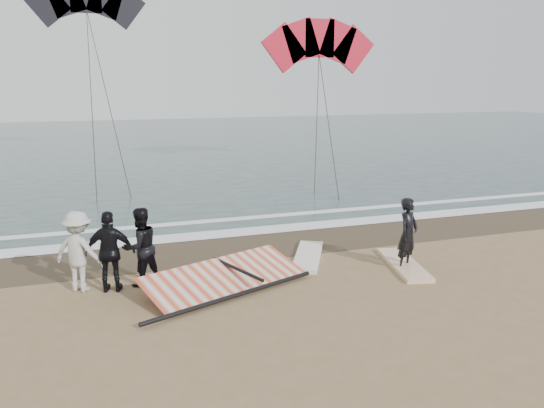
{
  "coord_description": "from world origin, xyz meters",
  "views": [
    {
      "loc": [
        -5.16,
        -10.23,
        4.85
      ],
      "look_at": [
        -0.74,
        3.0,
        1.6
      ],
      "focal_mm": 35.0,
      "sensor_mm": 36.0,
      "label": 1
    }
  ],
  "objects_px": {
    "board_white": "(404,264)",
    "board_cream": "(308,256)",
    "man_main": "(408,234)",
    "sail_rig": "(221,279)"
  },
  "relations": [
    {
      "from": "man_main",
      "to": "board_cream",
      "type": "height_order",
      "value": "man_main"
    },
    {
      "from": "board_cream",
      "to": "man_main",
      "type": "bearing_deg",
      "value": -9.05
    },
    {
      "from": "man_main",
      "to": "board_white",
      "type": "height_order",
      "value": "man_main"
    },
    {
      "from": "board_white",
      "to": "board_cream",
      "type": "bearing_deg",
      "value": 159.56
    },
    {
      "from": "board_white",
      "to": "sail_rig",
      "type": "xyz_separation_m",
      "value": [
        -4.97,
        0.15,
        0.14
      ]
    },
    {
      "from": "man_main",
      "to": "sail_rig",
      "type": "distance_m",
      "value": 5.0
    },
    {
      "from": "board_white",
      "to": "board_cream",
      "type": "relative_size",
      "value": 1.0
    },
    {
      "from": "sail_rig",
      "to": "board_white",
      "type": "bearing_deg",
      "value": -1.74
    },
    {
      "from": "board_cream",
      "to": "board_white",
      "type": "bearing_deg",
      "value": -5.85
    },
    {
      "from": "board_white",
      "to": "board_cream",
      "type": "xyz_separation_m",
      "value": [
        -2.19,
        1.44,
        0.0
      ]
    }
  ]
}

